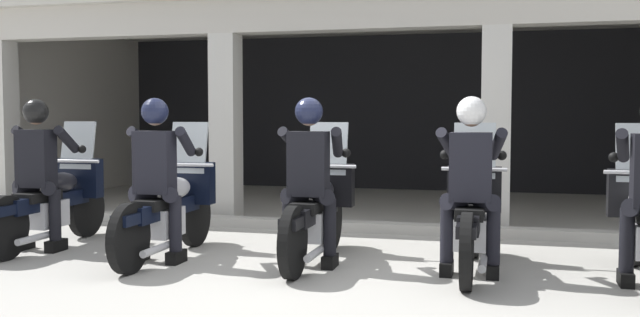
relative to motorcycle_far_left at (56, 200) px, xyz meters
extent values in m
plane|color=#A8A59E|center=(2.95, 2.69, -0.50)|extent=(80.00, 80.00, 0.00)
cube|color=black|center=(2.84, 6.86, 0.97)|extent=(11.58, 0.24, 2.93)
cube|color=#BCB7AD|center=(2.84, 2.23, 2.21)|extent=(11.58, 0.36, 0.44)
cube|color=#BCB7AD|center=(2.84, 4.47, 2.51)|extent=(11.58, 5.18, 0.16)
cube|color=#BCB7AD|center=(-2.85, 4.47, 0.97)|extent=(0.30, 5.18, 2.93)
cube|color=beige|center=(-2.45, 2.23, 0.75)|extent=(0.35, 0.36, 2.49)
cube|color=beige|center=(1.08, 2.23, 0.75)|extent=(0.35, 0.36, 2.49)
cube|color=beige|center=(4.60, 2.23, 0.75)|extent=(0.35, 0.36, 2.49)
cube|color=#B7B5AD|center=(2.84, 1.73, -0.44)|extent=(11.18, 0.24, 0.12)
cylinder|color=black|center=(0.00, 0.58, -0.18)|extent=(0.09, 0.64, 0.64)
cylinder|color=black|center=(0.00, -0.82, -0.18)|extent=(0.09, 0.64, 0.64)
cube|color=black|center=(0.00, 0.58, 0.03)|extent=(0.14, 0.44, 0.08)
cube|color=silver|center=(0.00, -0.17, -0.13)|extent=(0.28, 0.44, 0.28)
cube|color=black|center=(0.00, -0.12, 0.00)|extent=(0.18, 1.24, 0.16)
ellipsoid|color=black|center=(0.00, 0.10, 0.18)|extent=(0.26, 0.48, 0.22)
cube|color=black|center=(0.00, -0.30, 0.07)|extent=(0.24, 0.52, 0.10)
cube|color=black|center=(0.00, -0.76, 0.00)|extent=(0.16, 0.48, 0.10)
cylinder|color=silver|center=(0.00, 0.52, 0.06)|extent=(0.05, 0.24, 0.53)
cube|color=black|center=(0.00, 0.46, 0.20)|extent=(0.52, 0.16, 0.44)
sphere|color=silver|center=(0.00, 0.56, 0.22)|extent=(0.18, 0.18, 0.18)
cube|color=silver|center=(0.00, 0.44, 0.57)|extent=(0.40, 0.14, 0.54)
cylinder|color=silver|center=(0.00, 0.36, 0.40)|extent=(0.62, 0.04, 0.04)
cylinder|color=silver|center=(0.12, -0.52, -0.32)|extent=(0.07, 0.55, 0.07)
cube|color=black|center=(0.00, -0.32, 0.47)|extent=(0.36, 0.22, 0.60)
cube|color=#591414|center=(0.00, -0.20, 0.49)|extent=(0.05, 0.02, 0.32)
sphere|color=tan|center=(0.00, -0.30, 0.92)|extent=(0.21, 0.21, 0.21)
sphere|color=black|center=(0.00, -0.30, 0.95)|extent=(0.26, 0.26, 0.26)
cylinder|color=black|center=(0.14, -0.30, 0.16)|extent=(0.26, 0.29, 0.17)
cylinder|color=black|center=(0.20, -0.30, -0.12)|extent=(0.12, 0.12, 0.53)
cube|color=black|center=(0.20, -0.29, -0.44)|extent=(0.11, 0.26, 0.12)
cylinder|color=black|center=(-0.14, -0.30, 0.16)|extent=(0.26, 0.29, 0.17)
cylinder|color=black|center=(-0.20, -0.30, -0.12)|extent=(0.12, 0.12, 0.53)
cube|color=black|center=(-0.20, -0.29, -0.44)|extent=(0.11, 0.26, 0.12)
cylinder|color=black|center=(0.22, -0.09, 0.66)|extent=(0.19, 0.48, 0.31)
sphere|color=black|center=(0.26, 0.12, 0.55)|extent=(0.09, 0.09, 0.09)
cylinder|color=black|center=(-0.22, -0.09, 0.66)|extent=(0.19, 0.48, 0.31)
sphere|color=black|center=(-0.26, 0.12, 0.55)|extent=(0.09, 0.09, 0.09)
cylinder|color=black|center=(1.48, 0.36, -0.18)|extent=(0.09, 0.64, 0.64)
cylinder|color=black|center=(1.48, -1.04, -0.18)|extent=(0.09, 0.64, 0.64)
cube|color=black|center=(1.48, 0.36, 0.03)|extent=(0.14, 0.44, 0.08)
cube|color=silver|center=(1.48, -0.39, -0.13)|extent=(0.28, 0.44, 0.28)
cube|color=black|center=(1.48, -0.34, 0.00)|extent=(0.18, 1.24, 0.16)
ellipsoid|color=#B2B2B7|center=(1.48, -0.12, 0.18)|extent=(0.26, 0.48, 0.22)
cube|color=black|center=(1.48, -0.52, 0.07)|extent=(0.24, 0.52, 0.10)
cube|color=black|center=(1.48, -0.98, 0.00)|extent=(0.16, 0.48, 0.10)
cylinder|color=silver|center=(1.48, 0.30, 0.06)|extent=(0.05, 0.24, 0.53)
cube|color=black|center=(1.48, 0.24, 0.20)|extent=(0.52, 0.16, 0.44)
sphere|color=silver|center=(1.48, 0.34, 0.22)|extent=(0.18, 0.18, 0.18)
cube|color=silver|center=(1.48, 0.22, 0.57)|extent=(0.40, 0.14, 0.54)
cylinder|color=silver|center=(1.48, 0.14, 0.40)|extent=(0.62, 0.04, 0.04)
cylinder|color=silver|center=(1.60, -0.74, -0.32)|extent=(0.07, 0.55, 0.07)
cube|color=black|center=(1.48, -0.54, 0.47)|extent=(0.36, 0.22, 0.60)
cube|color=#591414|center=(1.48, -0.42, 0.49)|extent=(0.05, 0.02, 0.32)
sphere|color=tan|center=(1.48, -0.52, 0.92)|extent=(0.21, 0.21, 0.21)
sphere|color=#191E38|center=(1.48, -0.52, 0.95)|extent=(0.26, 0.26, 0.26)
cylinder|color=black|center=(1.62, -0.52, 0.16)|extent=(0.26, 0.29, 0.17)
cylinder|color=black|center=(1.68, -0.52, -0.12)|extent=(0.12, 0.12, 0.53)
cube|color=black|center=(1.68, -0.51, -0.44)|extent=(0.11, 0.26, 0.12)
cylinder|color=black|center=(1.34, -0.52, 0.16)|extent=(0.26, 0.29, 0.17)
cylinder|color=black|center=(1.28, -0.52, -0.12)|extent=(0.12, 0.12, 0.53)
cube|color=black|center=(1.28, -0.51, -0.44)|extent=(0.11, 0.26, 0.12)
cylinder|color=black|center=(1.70, -0.31, 0.66)|extent=(0.19, 0.48, 0.31)
sphere|color=black|center=(1.74, -0.10, 0.55)|extent=(0.09, 0.09, 0.09)
cylinder|color=black|center=(1.26, -0.31, 0.66)|extent=(0.19, 0.48, 0.31)
sphere|color=black|center=(1.22, -0.10, 0.55)|extent=(0.09, 0.09, 0.09)
cylinder|color=black|center=(2.95, 0.54, -0.18)|extent=(0.09, 0.64, 0.64)
cylinder|color=black|center=(2.95, -0.86, -0.18)|extent=(0.09, 0.64, 0.64)
cube|color=black|center=(2.95, 0.54, 0.03)|extent=(0.14, 0.44, 0.08)
cube|color=silver|center=(2.95, -0.21, -0.13)|extent=(0.28, 0.44, 0.28)
cube|color=black|center=(2.95, -0.16, 0.00)|extent=(0.18, 1.24, 0.16)
ellipsoid|color=black|center=(2.95, 0.06, 0.18)|extent=(0.26, 0.48, 0.22)
cube|color=black|center=(2.95, -0.34, 0.07)|extent=(0.24, 0.52, 0.10)
cube|color=black|center=(2.95, -0.80, 0.00)|extent=(0.16, 0.48, 0.10)
cylinder|color=silver|center=(2.95, 0.48, 0.06)|extent=(0.05, 0.24, 0.53)
cube|color=black|center=(2.95, 0.42, 0.20)|extent=(0.52, 0.16, 0.44)
sphere|color=silver|center=(2.95, 0.52, 0.22)|extent=(0.18, 0.18, 0.18)
cube|color=silver|center=(2.95, 0.40, 0.57)|extent=(0.40, 0.14, 0.54)
cylinder|color=silver|center=(2.95, 0.32, 0.40)|extent=(0.62, 0.04, 0.04)
cylinder|color=silver|center=(3.07, -0.56, -0.32)|extent=(0.07, 0.55, 0.07)
cube|color=black|center=(2.95, -0.36, 0.47)|extent=(0.36, 0.22, 0.60)
cube|color=#14193F|center=(2.95, -0.24, 0.49)|extent=(0.05, 0.02, 0.32)
sphere|color=tan|center=(2.95, -0.34, 0.92)|extent=(0.21, 0.21, 0.21)
sphere|color=#191E38|center=(2.95, -0.34, 0.95)|extent=(0.26, 0.26, 0.26)
cylinder|color=black|center=(3.09, -0.34, 0.16)|extent=(0.26, 0.29, 0.17)
cylinder|color=black|center=(3.15, -0.34, -0.12)|extent=(0.12, 0.12, 0.53)
cube|color=black|center=(3.15, -0.33, -0.44)|extent=(0.11, 0.26, 0.12)
cylinder|color=black|center=(2.81, -0.34, 0.16)|extent=(0.26, 0.29, 0.17)
cylinder|color=black|center=(2.75, -0.34, -0.12)|extent=(0.12, 0.12, 0.53)
cube|color=black|center=(2.75, -0.33, -0.44)|extent=(0.11, 0.26, 0.12)
cylinder|color=black|center=(3.17, -0.13, 0.66)|extent=(0.19, 0.48, 0.31)
sphere|color=black|center=(3.21, 0.08, 0.55)|extent=(0.09, 0.09, 0.09)
cylinder|color=black|center=(2.73, -0.13, 0.66)|extent=(0.19, 0.48, 0.31)
sphere|color=black|center=(2.69, 0.08, 0.55)|extent=(0.09, 0.09, 0.09)
cylinder|color=black|center=(4.43, 0.50, -0.18)|extent=(0.09, 0.64, 0.64)
cylinder|color=black|center=(4.43, -0.90, -0.18)|extent=(0.09, 0.64, 0.64)
cube|color=black|center=(4.43, 0.50, 0.03)|extent=(0.14, 0.44, 0.08)
cube|color=silver|center=(4.43, -0.25, -0.13)|extent=(0.28, 0.44, 0.28)
cube|color=black|center=(4.43, -0.20, 0.00)|extent=(0.18, 1.24, 0.16)
ellipsoid|color=black|center=(4.43, 0.02, 0.18)|extent=(0.26, 0.48, 0.22)
cube|color=black|center=(4.43, -0.38, 0.07)|extent=(0.24, 0.52, 0.10)
cube|color=black|center=(4.43, -0.84, 0.00)|extent=(0.16, 0.48, 0.10)
cylinder|color=silver|center=(4.43, 0.44, 0.06)|extent=(0.05, 0.24, 0.53)
cube|color=black|center=(4.43, 0.38, 0.20)|extent=(0.52, 0.16, 0.44)
sphere|color=silver|center=(4.43, 0.48, 0.22)|extent=(0.18, 0.18, 0.18)
cube|color=silver|center=(4.43, 0.36, 0.57)|extent=(0.40, 0.14, 0.54)
cylinder|color=silver|center=(4.43, 0.28, 0.40)|extent=(0.62, 0.04, 0.04)
cylinder|color=silver|center=(4.55, -0.60, -0.32)|extent=(0.07, 0.55, 0.07)
cube|color=black|center=(4.43, -0.40, 0.47)|extent=(0.36, 0.22, 0.60)
cube|color=black|center=(4.43, -0.28, 0.49)|extent=(0.05, 0.02, 0.32)
sphere|color=#936B51|center=(4.43, -0.38, 0.92)|extent=(0.21, 0.21, 0.21)
sphere|color=silver|center=(4.43, -0.38, 0.95)|extent=(0.26, 0.26, 0.26)
cylinder|color=black|center=(4.57, -0.38, 0.16)|extent=(0.26, 0.29, 0.17)
cylinder|color=black|center=(4.63, -0.38, -0.12)|extent=(0.12, 0.12, 0.53)
cube|color=black|center=(4.63, -0.37, -0.44)|extent=(0.11, 0.26, 0.12)
cylinder|color=black|center=(4.29, -0.38, 0.16)|extent=(0.26, 0.29, 0.17)
cylinder|color=black|center=(4.23, -0.38, -0.12)|extent=(0.12, 0.12, 0.53)
cube|color=black|center=(4.23, -0.37, -0.44)|extent=(0.11, 0.26, 0.12)
cylinder|color=black|center=(4.65, -0.17, 0.66)|extent=(0.19, 0.48, 0.31)
sphere|color=black|center=(4.69, 0.04, 0.55)|extent=(0.09, 0.09, 0.09)
cylinder|color=black|center=(4.21, -0.17, 0.66)|extent=(0.19, 0.48, 0.31)
sphere|color=black|center=(4.17, 0.04, 0.55)|extent=(0.09, 0.09, 0.09)
cylinder|color=black|center=(5.91, 0.48, -0.18)|extent=(0.09, 0.64, 0.64)
cube|color=black|center=(5.91, 0.48, 0.03)|extent=(0.14, 0.44, 0.08)
cylinder|color=silver|center=(5.91, 0.42, 0.06)|extent=(0.05, 0.24, 0.53)
cube|color=black|center=(5.91, 0.36, 0.20)|extent=(0.52, 0.16, 0.44)
sphere|color=silver|center=(5.91, 0.46, 0.22)|extent=(0.18, 0.18, 0.18)
cube|color=silver|center=(5.91, 0.34, 0.57)|extent=(0.40, 0.14, 0.54)
cylinder|color=silver|center=(5.91, 0.26, 0.40)|extent=(0.62, 0.04, 0.04)
cylinder|color=black|center=(5.77, -0.40, 0.16)|extent=(0.26, 0.29, 0.17)
cylinder|color=black|center=(5.71, -0.40, -0.12)|extent=(0.12, 0.12, 0.53)
cube|color=black|center=(5.71, -0.39, -0.44)|extent=(0.11, 0.26, 0.12)
cylinder|color=black|center=(5.69, -0.19, 0.66)|extent=(0.19, 0.48, 0.31)
sphere|color=black|center=(5.65, 0.02, 0.55)|extent=(0.09, 0.09, 0.09)
camera|label=1|loc=(4.72, -6.70, 0.93)|focal=39.94mm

